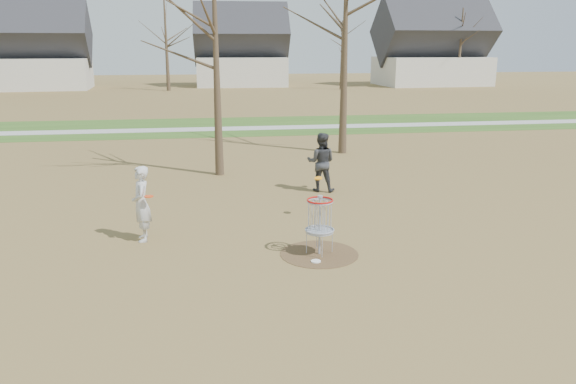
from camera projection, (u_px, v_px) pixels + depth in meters
The scene contains 11 objects.
ground at pixel (319, 254), 12.85m from camera, with size 160.00×160.00×0.00m, color brown.
green_band at pixel (247, 126), 32.92m from camera, with size 160.00×8.00×0.01m, color #2D5119.
footpath at pixel (249, 128), 31.97m from camera, with size 160.00×1.50×0.01m, color #9E9E99.
dirt_circle at pixel (319, 254), 12.84m from camera, with size 1.80×1.80×0.01m, color #47331E.
player_standing at pixel (141, 204), 13.53m from camera, with size 0.67×0.44×1.85m, color silver.
player_throwing at pixel (321, 162), 18.15m from camera, with size 0.93×0.72×1.91m, color #323337.
disc_grounded at pixel (316, 261), 12.37m from camera, with size 0.22×0.22×0.02m, color white.
discs_in_play at pixel (244, 186), 14.32m from camera, with size 4.61×1.67×0.10m.
disc_golf_basket at pixel (320, 216), 12.61m from camera, with size 0.64×0.64×1.35m.
bare_trees at pixel (254, 35), 45.95m from camera, with size 52.62×44.98×9.00m.
houses_row at pixel (263, 54), 62.82m from camera, with size 56.51×10.01×7.26m.
Camera 1 is at (-2.49, -11.82, 4.66)m, focal length 35.00 mm.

